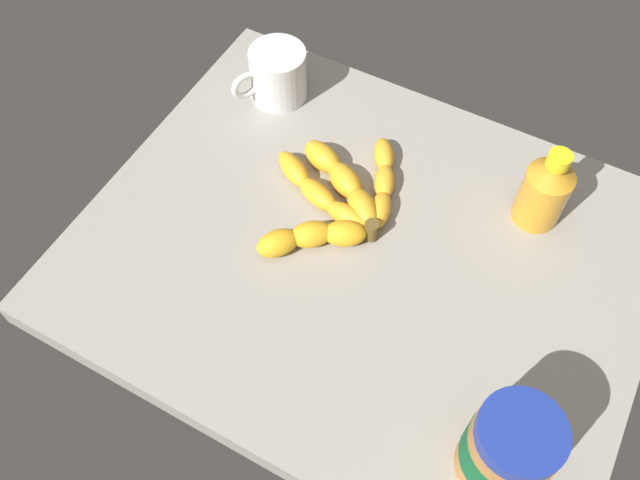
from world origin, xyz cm
name	(u,v)px	position (x,y,z in cm)	size (l,w,h in cm)	color
ground_plane	(363,258)	(0.00, 0.00, -2.18)	(75.87, 61.42, 4.36)	gray
banana_bunch	(337,199)	(-6.56, 4.73, 1.70)	(20.19, 27.81, 3.70)	gold
peanut_butter_jar	(508,450)	(26.06, -18.77, 6.41)	(9.55, 9.55, 13.17)	#B27238
honey_bottle	(545,190)	(18.58, 16.59, 5.83)	(6.51, 6.51, 13.12)	orange
coffee_mug	(277,75)	(-24.98, 19.65, 4.32)	(8.90, 11.58, 8.61)	silver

